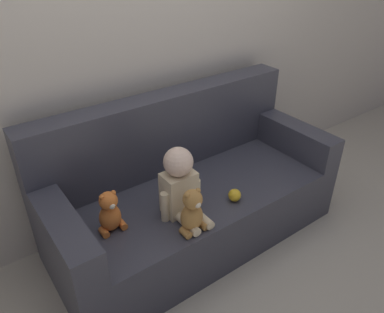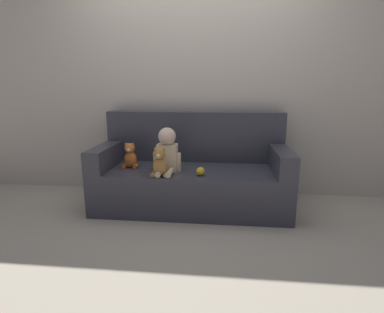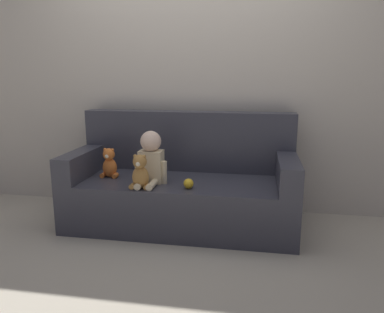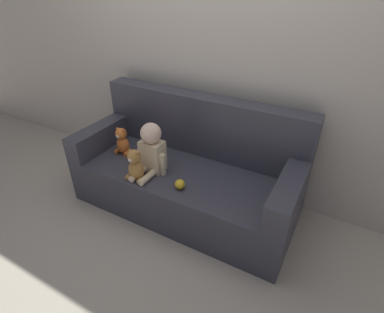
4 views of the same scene
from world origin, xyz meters
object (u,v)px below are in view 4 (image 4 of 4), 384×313
Objects in this scene: toy_ball at (180,184)px; plush_toy_side at (122,142)px; person_baby at (151,150)px; teddy_bear_brown at (135,166)px; couch at (189,172)px.

plush_toy_side is at bearing 164.37° from toy_ball.
teddy_bear_brown is (-0.04, -0.16, -0.07)m from person_baby.
couch is 7.07× the size of teddy_bear_brown.
toy_ball is (0.36, 0.06, -0.08)m from teddy_bear_brown.
person_baby is 1.57× the size of teddy_bear_brown.
person_baby is 0.40m from plush_toy_side.
teddy_bear_brown is at bearing -170.44° from toy_ball.
couch is 0.64m from plush_toy_side.
teddy_bear_brown is 3.43× the size of toy_ball.
couch is 7.50× the size of plush_toy_side.
plush_toy_side is (-0.39, 0.09, -0.07)m from person_baby.
toy_ball is at bearing -71.43° from couch.
couch is at bearing 108.57° from toy_ball.
teddy_bear_brown is at bearing -123.25° from couch.
couch is 4.49× the size of person_baby.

